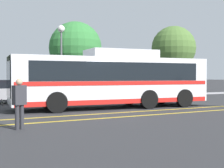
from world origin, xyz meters
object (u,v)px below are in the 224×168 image
tree_3 (75,48)px  parked_car_2 (78,90)px  pedestrian_0 (19,101)px  parked_car_1 (1,92)px  tree_0 (174,48)px  transit_bus (112,79)px  street_lamp (61,43)px

tree_3 → parked_car_2: bearing=-108.9°
parked_car_2 → pedestrian_0: bearing=149.4°
parked_car_2 → pedestrian_0: size_ratio=2.60×
parked_car_1 → pedestrian_0: 10.25m
pedestrian_0 → tree_0: size_ratio=0.23×
parked_car_1 → parked_car_2: size_ratio=0.98×
transit_bus → street_lamp: (-0.33, 7.71, 2.68)m
tree_0 → transit_bus: bearing=-139.3°
tree_3 → street_lamp: bearing=-128.7°
parked_car_1 → pedestrian_0: pedestrian_0 is taller
pedestrian_0 → tree_3: bearing=41.1°
street_lamp → tree_0: 14.35m
parked_car_2 → tree_0: size_ratio=0.60×
parked_car_2 → tree_3: 6.36m
tree_0 → tree_3: 11.71m
pedestrian_0 → street_lamp: 14.05m
pedestrian_0 → parked_car_2: bearing=37.5°
transit_bus → tree_0: tree_0 is taller
street_lamp → tree_3: tree_3 is taller
parked_car_1 → tree_3: (6.89, 4.98, 3.42)m
parked_car_2 → pedestrian_0: pedestrian_0 is taller
transit_bus → parked_car_1: 7.48m
parked_car_1 → pedestrian_0: bearing=-6.1°
parked_car_2 → tree_0: (13.38, 6.24, 3.95)m
parked_car_1 → tree_0: size_ratio=0.59×
parked_car_2 → pedestrian_0: (-5.98, -10.11, 0.16)m
street_lamp → tree_3: bearing=51.3°
parked_car_1 → parked_car_2: 5.15m
transit_bus → parked_car_1: transit_bus is taller
transit_bus → street_lamp: street_lamp is taller
parked_car_2 → tree_0: 15.28m
transit_bus → street_lamp: size_ratio=2.00×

